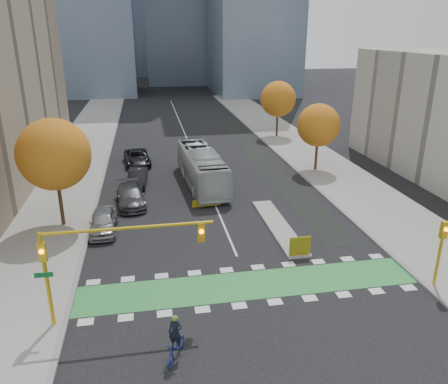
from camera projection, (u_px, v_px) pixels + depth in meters
name	position (u px, v px, depth m)	size (l,w,h in m)	color
ground	(255.00, 300.00, 24.06)	(300.00, 300.00, 0.00)	black
sidewalk_west	(61.00, 191.00, 40.28)	(7.00, 120.00, 0.15)	gray
sidewalk_east	(336.00, 175.00, 44.73)	(7.00, 120.00, 0.15)	gray
curb_west	(100.00, 188.00, 40.86)	(0.30, 120.00, 0.16)	gray
curb_east	(304.00, 177.00, 44.15)	(0.30, 120.00, 0.16)	gray
bike_crossing	(249.00, 285.00, 25.44)	(20.00, 3.00, 0.01)	green
centre_line	(186.00, 137.00, 61.00)	(0.15, 70.00, 0.01)	silver
bike_lane_paint	(256.00, 153.00, 53.00)	(2.50, 50.00, 0.01)	black
median_island	(278.00, 226.00, 33.00)	(1.60, 10.00, 0.16)	gray
hazard_board	(300.00, 246.00, 28.32)	(1.40, 0.12, 1.30)	yellow
tree_west	(54.00, 155.00, 31.22)	(5.20, 5.20, 8.22)	#332114
tree_east_near	(318.00, 125.00, 44.67)	(4.40, 4.40, 7.08)	#332114
tree_east_far	(278.00, 99.00, 59.40)	(4.80, 4.80, 7.65)	#332114
traffic_signal_west	(99.00, 251.00, 20.88)	(8.53, 0.56, 5.20)	#BF9914
traffic_signal_east	(441.00, 244.00, 24.37)	(0.35, 0.43, 4.10)	#BF9914
cyclist	(176.00, 344.00, 19.53)	(1.44, 2.08, 2.27)	navy
bus	(202.00, 167.00, 41.55)	(2.91, 12.45, 3.47)	#B5BCBD
parked_car_a	(103.00, 221.00, 32.00)	(1.88, 4.68, 1.59)	#9E9FA3
parked_car_b	(138.00, 178.00, 41.64)	(1.67, 4.78, 1.57)	black
parked_car_c	(131.00, 196.00, 36.93)	(2.21, 5.44, 1.58)	#444549
parked_car_d	(137.00, 157.00, 48.26)	(2.64, 5.72, 1.59)	black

